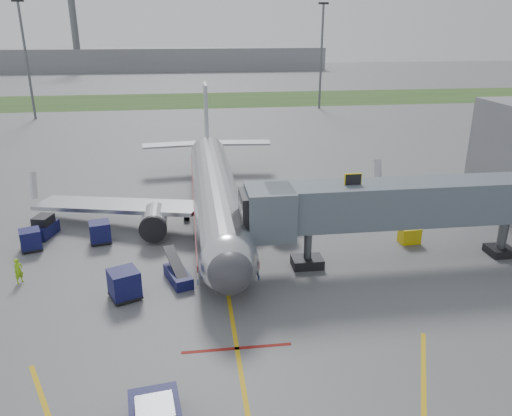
{
  "coord_description": "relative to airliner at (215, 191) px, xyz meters",
  "views": [
    {
      "loc": [
        -2.02,
        -26.62,
        16.54
      ],
      "look_at": [
        2.81,
        9.02,
        3.2
      ],
      "focal_mm": 35.0,
      "sensor_mm": 36.0,
      "label": 1
    }
  ],
  "objects": [
    {
      "name": "ground",
      "position": [
        -0.0,
        -15.25,
        -2.65
      ],
      "size": [
        400.0,
        400.0,
        0.0
      ],
      "primitive_type": "plane",
      "color": "#565659",
      "rests_on": "ground"
    },
    {
      "name": "grass_strip",
      "position": [
        -0.0,
        74.75,
        -2.64
      ],
      "size": [
        300.0,
        25.0,
        0.01
      ],
      "primitive_type": "cube",
      "color": "#2D4C1E",
      "rests_on": "ground"
    },
    {
      "name": "apron_markings",
      "position": [
        -0.0,
        -22.65,
        -2.64
      ],
      "size": [
        21.52,
        50.0,
        0.01
      ],
      "color": "gold",
      "rests_on": "ground"
    },
    {
      "name": "airliner",
      "position": [
        0.0,
        0.0,
        0.0
      ],
      "size": [
        32.1,
        35.67,
        10.25
      ],
      "color": "silver",
      "rests_on": "ground"
    },
    {
      "name": "jet_bridge",
      "position": [
        12.86,
        -10.25,
        1.82
      ],
      "size": [
        25.3,
        4.0,
        6.9
      ],
      "color": "slate",
      "rests_on": "ground"
    },
    {
      "name": "light_mast_left",
      "position": [
        -30.0,
        54.75,
        8.13
      ],
      "size": [
        2.0,
        0.44,
        20.4
      ],
      "color": "#595B60",
      "rests_on": "ground"
    },
    {
      "name": "light_mast_right",
      "position": [
        25.0,
        59.75,
        8.13
      ],
      "size": [
        2.0,
        0.44,
        20.4
      ],
      "color": "#595B60",
      "rests_on": "ground"
    },
    {
      "name": "distant_terminal",
      "position": [
        -10.0,
        154.75,
        1.35
      ],
      "size": [
        120.0,
        14.0,
        8.0
      ],
      "primitive_type": "cube",
      "color": "slate",
      "rests_on": "ground"
    },
    {
      "name": "control_tower",
      "position": [
        -40.0,
        149.75,
        14.68
      ],
      "size": [
        4.0,
        4.0,
        30.0
      ],
      "color": "#595B60",
      "rests_on": "ground"
    },
    {
      "name": "baggage_tug",
      "position": [
        -14.21,
        -1.97,
        -1.85
      ],
      "size": [
        1.96,
        2.82,
        1.79
      ],
      "color": "#0D0F3B",
      "rests_on": "ground"
    },
    {
      "name": "baggage_cart_a",
      "position": [
        -6.56,
        -13.02,
        -1.66
      ],
      "size": [
        2.37,
        2.37,
        1.94
      ],
      "color": "#0D0F3B",
      "rests_on": "ground"
    },
    {
      "name": "baggage_cart_b",
      "position": [
        -14.57,
        -4.6,
        -1.8
      ],
      "size": [
        1.97,
        1.97,
        1.66
      ],
      "color": "#0D0F3B",
      "rests_on": "ground"
    },
    {
      "name": "baggage_cart_c",
      "position": [
        -9.45,
        -3.89,
        -1.76
      ],
      "size": [
        1.94,
        1.94,
        1.75
      ],
      "color": "#0D0F3B",
      "rests_on": "ground"
    },
    {
      "name": "belt_loader",
      "position": [
        -3.23,
        -11.21,
        -2.2
      ],
      "size": [
        2.11,
        3.83,
        1.81
      ],
      "color": "#0D0F3B",
      "rests_on": "ground"
    },
    {
      "name": "ground_power_cart",
      "position": [
        15.07,
        -7.25,
        -2.02
      ],
      "size": [
        1.66,
        1.18,
        1.26
      ],
      "color": "yellow",
      "rests_on": "ground"
    },
    {
      "name": "ramp_worker",
      "position": [
        -13.86,
        -9.96,
        -1.76
      ],
      "size": [
        0.74,
        0.76,
        1.76
      ],
      "primitive_type": "imported",
      "rotation": [
        0.0,
        0.0,
        0.87
      ],
      "color": "#8ACC18",
      "rests_on": "ground"
    }
  ]
}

